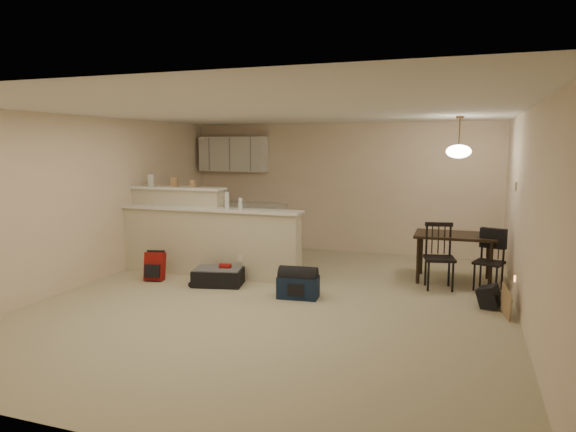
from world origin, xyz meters
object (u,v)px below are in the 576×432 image
at_px(suitcase, 218,277).
at_px(red_backpack, 155,266).
at_px(pendant_lamp, 459,151).
at_px(dining_chair_far, 489,261).
at_px(navy_duffel, 298,287).
at_px(dining_table, 455,240).
at_px(dining_chair_near, 440,257).
at_px(black_daypack, 489,297).

xyz_separation_m(suitcase, red_backpack, (-1.06, -0.06, 0.10)).
bearing_deg(pendant_lamp, suitcase, -157.11).
xyz_separation_m(dining_chair_far, navy_duffel, (-2.46, -1.24, -0.28)).
bearing_deg(dining_chair_far, pendant_lamp, 160.49).
bearing_deg(suitcase, red_backpack, 170.47).
height_order(dining_table, red_backpack, dining_table).
xyz_separation_m(pendant_lamp, navy_duffel, (-1.98, -1.62, -1.84)).
bearing_deg(pendant_lamp, red_backpack, -161.60).
bearing_deg(dining_table, dining_chair_near, -110.73).
relative_size(suitcase, navy_duffel, 1.30).
bearing_deg(dining_table, black_daypack, -69.28).
bearing_deg(dining_chair_far, navy_duffel, -134.97).
bearing_deg(black_daypack, navy_duffel, 115.95).
relative_size(dining_table, dining_chair_near, 1.24).
relative_size(dining_chair_far, suitcase, 1.21).
distance_m(dining_table, red_backpack, 4.62).
relative_size(red_backpack, navy_duffel, 0.79).
height_order(red_backpack, black_daypack, red_backpack).
xyz_separation_m(dining_table, black_daypack, (0.47, -1.20, -0.51)).
xyz_separation_m(dining_table, red_backpack, (-4.36, -1.45, -0.43)).
xyz_separation_m(dining_table, dining_chair_far, (0.48, -0.38, -0.21)).
relative_size(dining_table, suitcase, 1.66).
distance_m(dining_table, dining_chair_far, 0.65).
bearing_deg(red_backpack, suitcase, -11.19).
distance_m(dining_chair_far, navy_duffel, 2.77).
bearing_deg(suitcase, navy_duffel, -22.17).
xyz_separation_m(dining_chair_near, dining_chair_far, (0.67, 0.15, -0.04)).
height_order(dining_chair_near, navy_duffel, dining_chair_near).
height_order(dining_chair_far, black_daypack, dining_chair_far).
bearing_deg(navy_duffel, red_backpack, 170.47).
xyz_separation_m(dining_table, navy_duffel, (-1.98, -1.62, -0.49)).
distance_m(dining_table, navy_duffel, 2.60).
height_order(dining_table, pendant_lamp, pendant_lamp).
bearing_deg(red_backpack, pendant_lamp, 4.14).
distance_m(red_backpack, black_daypack, 4.84).
distance_m(dining_chair_far, red_backpack, 4.97).
bearing_deg(dining_chair_near, black_daypack, -57.30).
distance_m(pendant_lamp, red_backpack, 4.93).
relative_size(pendant_lamp, red_backpack, 1.43).
height_order(dining_chair_far, red_backpack, dining_chair_far).
height_order(pendant_lamp, navy_duffel, pendant_lamp).
relative_size(navy_duffel, black_daypack, 1.78).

